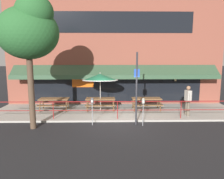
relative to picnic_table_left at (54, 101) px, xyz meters
name	(u,v)px	position (x,y,z in m)	size (l,w,h in m)	color
ground_plane	(118,122)	(3.84, -2.16, -0.71)	(120.00, 120.00, 0.00)	#232326
patio_deck	(116,112)	(3.84, -0.16, -0.66)	(15.00, 4.00, 0.10)	#ADA89E
restaurant_building	(115,48)	(3.84, 2.06, 3.32)	(15.00, 1.60, 8.11)	brown
patio_railing	(118,106)	(3.84, -1.86, 0.09)	(13.84, 0.04, 0.97)	maroon
picnic_table_left	(54,101)	(0.00, 0.00, 0.00)	(1.80, 1.42, 0.76)	brown
picnic_table_centre	(100,101)	(2.87, -0.02, 0.00)	(1.80, 1.42, 0.76)	brown
picnic_table_right	(146,101)	(5.73, -0.02, 0.00)	(1.80, 1.42, 0.76)	brown
patio_umbrella_centre	(100,77)	(2.87, -0.12, 1.47)	(2.14, 2.14, 2.38)	#B7B2A8
pedestrian_walking	(188,99)	(7.84, -1.33, 0.35)	(0.30, 0.61, 1.71)	#665B4C
parking_meter_near	(92,103)	(2.54, -2.64, 0.44)	(0.15, 0.16, 1.42)	gray
parking_meter_far	(143,103)	(5.07, -2.79, 0.44)	(0.15, 0.16, 1.42)	gray
street_sign_pole	(137,88)	(4.75, -2.61, 1.18)	(0.28, 0.09, 3.66)	#2D2D33
street_tree_curbside	(29,30)	(-0.22, -3.12, 3.93)	(2.81, 2.53, 6.12)	brown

